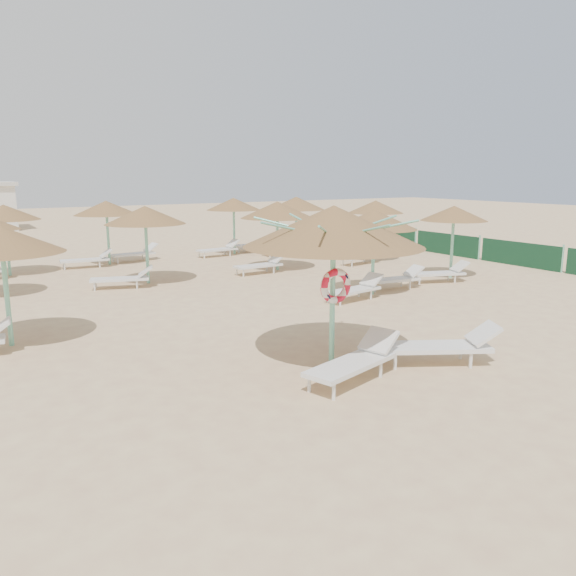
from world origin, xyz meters
TOP-DOWN VIEW (x-y plane):
  - ground at (0.00, 0.00)m, footprint 120.00×120.00m
  - main_palapa at (0.09, 0.19)m, footprint 3.56×3.56m
  - lounger_main_a at (-0.14, -0.86)m, footprint 2.31×1.26m
  - lounger_main_b at (1.96, -1.07)m, footprint 2.34×1.70m
  - palapa_field at (2.52, 10.76)m, footprint 18.51×13.28m
  - windbreak_fence at (14.00, 9.96)m, footprint 0.08×19.84m

SIDE VIEW (x-z plane):
  - ground at x=0.00m, z-range 0.00..0.00m
  - lounger_main_a at x=-0.14m, z-range -0.02..0.78m
  - lounger_main_b at x=1.96m, z-range -0.02..0.81m
  - windbreak_fence at x=14.00m, z-range -0.05..1.05m
  - palapa_field at x=2.52m, z-range 0.94..3.67m
  - main_palapa at x=0.09m, z-range 1.18..4.37m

